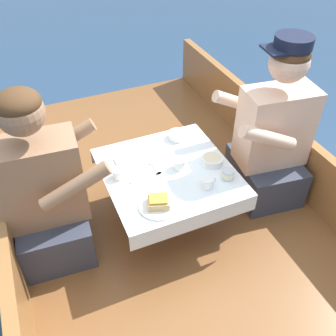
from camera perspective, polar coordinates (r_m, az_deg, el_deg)
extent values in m
plane|color=navy|center=(2.55, 0.33, -13.06)|extent=(60.00, 60.00, 0.00)
cube|color=brown|center=(2.41, 0.35, -10.61)|extent=(1.82, 3.30, 0.35)
cube|color=#936033|center=(2.07, -22.94, -10.93)|extent=(0.06, 3.30, 0.38)
cube|color=#936033|center=(2.54, 18.90, 1.29)|extent=(0.06, 3.30, 0.38)
cylinder|color=#B2B2B7|center=(2.18, 0.00, -4.24)|extent=(0.07, 0.07, 0.34)
cube|color=brown|center=(2.06, 0.00, -0.70)|extent=(0.66, 0.68, 0.02)
cube|color=white|center=(2.05, 0.00, -0.47)|extent=(0.69, 0.71, 0.00)
cube|color=white|center=(1.86, 4.35, -8.25)|extent=(0.69, 0.00, 0.10)
cube|color=white|center=(2.34, -3.43, 3.79)|extent=(0.69, 0.00, 0.10)
cube|color=#333847|center=(2.15, -16.81, -8.96)|extent=(0.39, 0.46, 0.26)
cube|color=#936B4C|center=(1.90, -18.85, -1.84)|extent=(0.41, 0.25, 0.46)
sphere|color=#936B4C|center=(1.69, -21.61, 7.86)|extent=(0.21, 0.21, 0.21)
ellipsoid|color=#472D19|center=(1.66, -21.99, 9.20)|extent=(0.20, 0.20, 0.11)
cylinder|color=#936B4C|center=(2.00, -15.41, 3.99)|extent=(0.34, 0.09, 0.21)
cylinder|color=#936B4C|center=(1.71, -13.91, -2.74)|extent=(0.34, 0.09, 0.21)
cube|color=#333847|center=(2.45, 14.43, -1.03)|extent=(0.41, 0.48, 0.26)
cube|color=beige|center=(2.24, 15.96, 6.02)|extent=(0.42, 0.27, 0.47)
sphere|color=beige|center=(2.05, 17.97, 15.02)|extent=(0.21, 0.21, 0.21)
ellipsoid|color=#472D19|center=(2.03, 18.25, 16.21)|extent=(0.20, 0.20, 0.11)
cylinder|color=beige|center=(2.00, 14.98, 4.46)|extent=(0.34, 0.11, 0.21)
cylinder|color=beige|center=(2.26, 10.74, 9.69)|extent=(0.34, 0.11, 0.21)
cylinder|color=black|center=(2.01, 18.62, 17.78)|extent=(0.19, 0.19, 0.06)
cube|color=black|center=(1.97, 16.03, 16.93)|extent=(0.12, 0.16, 0.01)
cylinder|color=white|center=(1.85, -1.44, -5.71)|extent=(0.20, 0.20, 0.01)
cylinder|color=white|center=(2.14, -5.82, 1.52)|extent=(0.18, 0.18, 0.01)
cube|color=tan|center=(1.84, -1.46, -5.21)|extent=(0.13, 0.12, 0.04)
cube|color=gold|center=(1.82, -1.47, -4.68)|extent=(0.11, 0.10, 0.01)
cylinder|color=white|center=(2.11, 6.71, 1.23)|extent=(0.12, 0.12, 0.04)
cylinder|color=beige|center=(2.10, 6.73, 1.44)|extent=(0.10, 0.10, 0.02)
cylinder|color=white|center=(2.28, 1.45, 5.00)|extent=(0.11, 0.11, 0.04)
cylinder|color=beige|center=(2.28, 1.46, 5.20)|extent=(0.09, 0.09, 0.02)
cylinder|color=white|center=(1.95, 5.86, -2.28)|extent=(0.06, 0.06, 0.06)
torus|color=white|center=(1.96, 6.94, -1.89)|extent=(0.04, 0.01, 0.04)
cylinder|color=#3D2314|center=(1.93, 5.90, -1.91)|extent=(0.05, 0.05, 0.01)
cylinder|color=white|center=(2.05, 1.72, 0.71)|extent=(0.07, 0.07, 0.06)
torus|color=white|center=(2.07, 2.86, 1.08)|extent=(0.04, 0.01, 0.04)
cylinder|color=#3D2314|center=(2.04, 1.73, 1.09)|extent=(0.06, 0.06, 0.01)
cylinder|color=white|center=(2.01, -7.49, -0.78)|extent=(0.07, 0.07, 0.05)
torus|color=white|center=(2.02, -6.28, -0.40)|extent=(0.04, 0.01, 0.04)
cylinder|color=#3D2314|center=(2.00, -7.53, -0.44)|extent=(0.06, 0.06, 0.01)
cylinder|color=silver|center=(2.01, 9.10, -0.95)|extent=(0.06, 0.06, 0.05)
cylinder|color=beige|center=(2.01, 9.10, -0.95)|extent=(0.07, 0.07, 0.03)
cube|color=silver|center=(2.32, 4.16, 4.97)|extent=(0.12, 0.14, 0.00)
ellipsoid|color=silver|center=(2.34, 2.60, 5.48)|extent=(0.04, 0.02, 0.01)
cube|color=silver|center=(2.21, -8.29, 2.71)|extent=(0.17, 0.02, 0.00)
cube|color=silver|center=(2.00, -3.06, -1.60)|extent=(0.17, 0.05, 0.00)
cube|color=silver|center=(2.03, -1.40, -0.85)|extent=(0.04, 0.03, 0.00)
cube|color=silver|center=(2.05, -1.74, -0.33)|extent=(0.03, 0.17, 0.00)
ellipsoid|color=silver|center=(2.10, -2.59, 0.82)|extent=(0.04, 0.02, 0.01)
cube|color=silver|center=(1.94, -4.94, -3.40)|extent=(0.02, 0.17, 0.00)
ellipsoid|color=silver|center=(1.99, -5.52, -2.05)|extent=(0.04, 0.02, 0.01)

